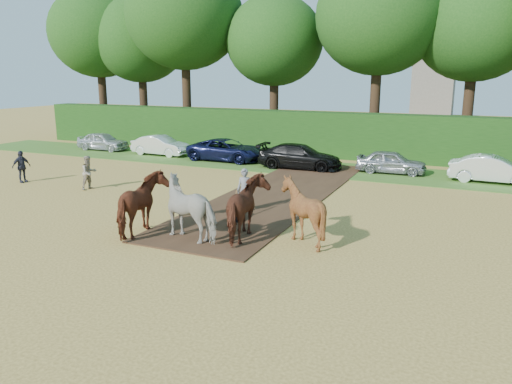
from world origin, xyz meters
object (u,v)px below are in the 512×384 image
at_px(spectator_far, 21,167).
at_px(plough_team, 222,208).
at_px(spectator_near, 89,173).
at_px(parked_cars, 350,159).
at_px(church, 440,5).

height_order(spectator_far, plough_team, plough_team).
relative_size(spectator_near, plough_team, 0.23).
relative_size(plough_team, parked_cars, 0.18).
distance_m(parked_cars, church, 43.03).
height_order(spectator_far, church, church).
bearing_deg(church, spectator_far, -107.06).
bearing_deg(plough_team, church, 87.95).
bearing_deg(parked_cars, spectator_near, -137.17).
relative_size(spectator_near, church, 0.06).
distance_m(plough_team, parked_cars, 13.68).
height_order(spectator_far, parked_cars, spectator_far).
distance_m(spectator_far, church, 54.79).
height_order(spectator_near, church, church).
bearing_deg(plough_team, spectator_near, 157.39).
distance_m(spectator_far, parked_cars, 17.83).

